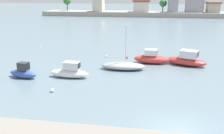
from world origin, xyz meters
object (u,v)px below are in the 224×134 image
object	(u,v)px
moored_boat_3	(152,58)
mooring_buoy_3	(41,47)
mooring_buoy_1	(52,90)
mooring_buoy_0	(127,57)
moored_boat_1	(70,72)
mooring_buoy_2	(106,56)
moored_boat_0	(23,72)
moored_boat_2	(123,66)
moored_boat_4	(186,60)

from	to	relation	value
moored_boat_3	mooring_buoy_3	size ratio (longest dim) A/B	17.89
mooring_buoy_1	mooring_buoy_0	bearing A→B (deg)	67.32
moored_boat_1	mooring_buoy_3	world-z (taller)	moored_boat_1
mooring_buoy_2	mooring_buoy_0	bearing A→B (deg)	-5.76
moored_boat_3	mooring_buoy_2	xyz separation A→B (m)	(-6.37, 2.18, -0.53)
mooring_buoy_1	mooring_buoy_2	world-z (taller)	mooring_buoy_1
mooring_buoy_0	mooring_buoy_2	world-z (taller)	mooring_buoy_0
moored_boat_0	mooring_buoy_2	distance (m)	12.53
mooring_buoy_1	moored_boat_3	bearing A→B (deg)	51.87
moored_boat_2	moored_boat_4	distance (m)	8.31
mooring_buoy_2	mooring_buoy_3	xyz separation A→B (m)	(-11.91, 4.36, -0.02)
mooring_buoy_0	moored_boat_0	bearing A→B (deg)	-135.81
moored_boat_1	moored_boat_2	bearing A→B (deg)	38.06
mooring_buoy_0	moored_boat_2	bearing A→B (deg)	-89.13
moored_boat_0	mooring_buoy_3	xyz separation A→B (m)	(-4.67, 14.58, -0.48)
moored_boat_1	mooring_buoy_3	distance (m)	16.74
moored_boat_1	moored_boat_4	bearing A→B (deg)	30.49
moored_boat_2	mooring_buoy_1	size ratio (longest dim) A/B	15.04
mooring_buoy_0	mooring_buoy_1	bearing A→B (deg)	-112.68
moored_boat_0	mooring_buoy_3	world-z (taller)	moored_boat_0
moored_boat_2	mooring_buoy_3	distance (m)	17.91
moored_boat_3	mooring_buoy_1	world-z (taller)	moored_boat_3
moored_boat_1	moored_boat_3	world-z (taller)	moored_boat_3
mooring_buoy_3	moored_boat_1	bearing A→B (deg)	-54.98
moored_boat_2	mooring_buoy_0	distance (m)	5.21
mooring_buoy_2	moored_boat_2	bearing A→B (deg)	-61.09
moored_boat_1	moored_boat_0	bearing A→B (deg)	-167.56
mooring_buoy_0	moored_boat_4	bearing A→B (deg)	-14.92
moored_boat_0	moored_boat_4	size ratio (longest dim) A/B	0.63
moored_boat_2	mooring_buoy_3	bearing A→B (deg)	145.01
moored_boat_3	mooring_buoy_2	distance (m)	6.75
mooring_buoy_2	moored_boat_4	bearing A→B (deg)	-12.45
moored_boat_1	mooring_buoy_0	xyz separation A→B (m)	(5.26, 9.04, -0.47)
moored_boat_3	moored_boat_2	bearing A→B (deg)	-132.63
moored_boat_0	moored_boat_3	bearing A→B (deg)	42.29
moored_boat_3	moored_boat_4	xyz separation A→B (m)	(4.36, -0.19, 0.02)
moored_boat_0	mooring_buoy_1	size ratio (longest dim) A/B	9.91
moored_boat_0	moored_boat_4	world-z (taller)	moored_boat_4
moored_boat_3	mooring_buoy_3	world-z (taller)	moored_boat_3
moored_boat_0	moored_boat_4	bearing A→B (deg)	35.32
mooring_buoy_1	moored_boat_4	bearing A→B (deg)	40.14
moored_boat_0	mooring_buoy_1	world-z (taller)	moored_boat_0
mooring_buoy_3	mooring_buoy_0	bearing A→B (deg)	-17.41
moored_boat_2	moored_boat_0	bearing A→B (deg)	-156.93
moored_boat_3	mooring_buoy_0	xyz separation A→B (m)	(-3.41, 1.88, -0.52)
mooring_buoy_0	mooring_buoy_2	distance (m)	2.97
moored_boat_1	mooring_buoy_2	xyz separation A→B (m)	(2.31, 9.34, -0.48)
moored_boat_4	moored_boat_2	bearing A→B (deg)	-137.19
moored_boat_4	mooring_buoy_3	world-z (taller)	moored_boat_4
mooring_buoy_2	mooring_buoy_3	bearing A→B (deg)	159.87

